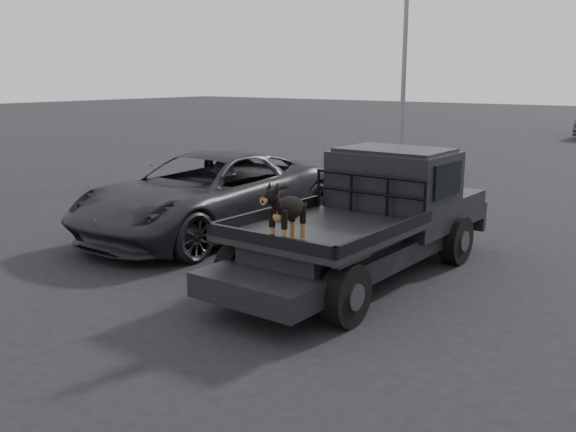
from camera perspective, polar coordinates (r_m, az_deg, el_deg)
The scene contains 6 objects.
ground at distance 8.64m, azimuth -0.81°, elevation -7.09°, with size 120.00×120.00×0.00m, color black.
flatbed_ute at distance 9.33m, azimuth 6.45°, elevation -2.73°, with size 2.00×5.40×0.92m, color black, non-canonical shape.
ute_cab at distance 9.96m, azimuth 9.39°, elevation 3.44°, with size 1.72×1.30×0.88m, color black, non-canonical shape.
headache_rack at distance 9.34m, azimuth 7.19°, elevation 1.89°, with size 1.80×0.08×0.55m, color black, non-canonical shape.
dog at distance 7.55m, azimuth -0.04°, elevation 0.22°, with size 0.32×0.60×0.74m, color black, non-canonical shape.
parked_suv at distance 11.87m, azimuth -7.18°, elevation 1.95°, with size 2.48×5.38×1.50m, color #2A2A2F.
Camera 1 is at (5.02, -6.41, 2.88)m, focal length 40.00 mm.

